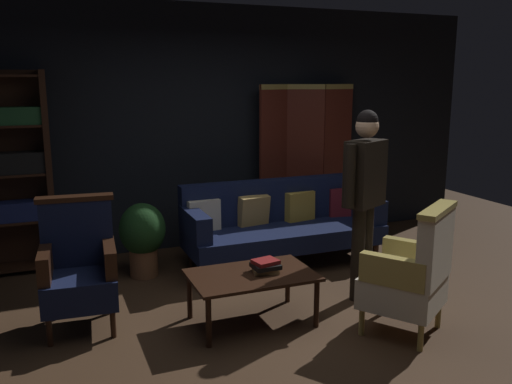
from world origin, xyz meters
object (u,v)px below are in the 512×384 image
Objects in this scene: standing_figure at (365,187)px; armchair_gilt_accent at (412,274)px; coffee_table at (252,279)px; folding_screen at (305,160)px; book_tan_leather at (266,270)px; potted_plant at (143,235)px; book_black_cloth at (266,266)px; book_red_leather at (266,262)px; bookshelf at (4,171)px; armchair_wing_left at (79,268)px; velvet_couch at (281,221)px.

armchair_gilt_accent is at bearing -93.22° from standing_figure.
standing_figure reaches higher than coffee_table.
book_tan_leather is at bearing -124.29° from folding_screen.
armchair_gilt_accent is 1.14m from book_tan_leather.
potted_plant is 1.60m from book_tan_leather.
book_red_leather reaches higher than book_black_cloth.
armchair_gilt_accent is at bearing -99.52° from folding_screen.
armchair_gilt_accent is at bearing -33.59° from book_red_leather.
bookshelf is at bearing 134.33° from book_black_cloth.
bookshelf is 1.97× the size of armchair_gilt_accent.
bookshelf is 2.90m from book_tan_leather.
book_black_cloth reaches higher than coffee_table.
armchair_wing_left is (-2.81, -1.58, -0.50)m from folding_screen.
armchair_wing_left is (-2.36, 1.11, 0.00)m from armchair_gilt_accent.
folding_screen reaches higher than velvet_couch.
potted_plant is (-1.69, 2.05, -0.06)m from armchair_gilt_accent.
armchair_gilt_accent is 0.93m from standing_figure.
book_tan_leather is 0.07m from book_red_leather.
potted_plant is at bearing 54.49° from armchair_wing_left.
bookshelf is at bearing 134.33° from book_red_leather.
book_tan_leather is (-1.40, -2.06, -0.55)m from folding_screen.
standing_figure reaches higher than armchair_wing_left.
potted_plant is (1.24, -0.61, -0.63)m from bookshelf.
book_red_leather is at bearing -172.90° from standing_figure.
velvet_couch is 1.48m from book_red_leather.
standing_figure is (2.41, -0.35, 0.54)m from armchair_wing_left.
armchair_wing_left is (-2.13, -0.81, 0.03)m from velvet_couch.
book_red_leather is (-0.99, -0.12, -0.52)m from standing_figure.
book_tan_leather is 0.04m from book_black_cloth.
standing_figure is (2.97, -1.90, -0.04)m from bookshelf.
book_tan_leather is (-0.72, -1.29, -0.02)m from velvet_couch.
velvet_couch is at bearing 20.86° from armchair_wing_left.
potted_plant is 3.55× the size of book_black_cloth.
folding_screen is 2.54m from book_red_leather.
folding_screen is at bearing 48.43° from velvet_couch.
standing_figure is (0.04, 0.76, 0.54)m from armchair_gilt_accent.
book_tan_leather reaches higher than coffee_table.
bookshelf is 1.75m from armchair_wing_left.
coffee_table is 1.54m from potted_plant.
armchair_gilt_accent is 2.66m from potted_plant.
velvet_couch is 2.04× the size of armchair_gilt_accent.
armchair_wing_left is 4.91× the size of book_black_cloth.
book_black_cloth is at bearing -119.23° from velvet_couch.
coffee_table is 1.38m from armchair_wing_left.
folding_screen is 1.16m from velvet_couch.
book_black_cloth is at bearing -45.67° from bookshelf.
standing_figure is 2.24m from potted_plant.
book_tan_leather is 0.96× the size of book_black_cloth.
book_black_cloth is at bearing -90.00° from book_red_leather.
book_tan_leather is at bearing 146.41° from armchair_gilt_accent.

